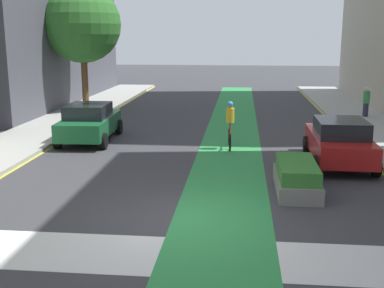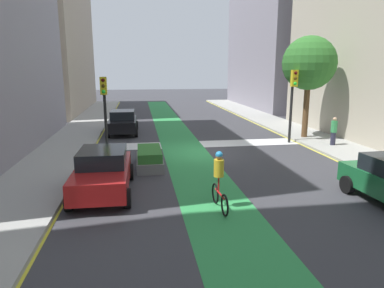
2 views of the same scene
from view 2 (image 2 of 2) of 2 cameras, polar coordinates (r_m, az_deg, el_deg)
name	(u,v)px [view 2 (image 2 of 2)]	position (r m, az deg, el deg)	size (l,w,h in m)	color
ground_plane	(205,152)	(18.53, 2.08, -1.33)	(120.00, 120.00, 0.00)	#38383D
bike_lane_paint	(186,153)	(18.37, -1.01, -1.43)	(2.40, 60.00, 0.01)	#2D8C47
crosswalk_band	(198,144)	(20.44, 1.03, -0.02)	(12.00, 1.80, 0.01)	silver
sidewalk_left	(334,146)	(21.21, 22.40, -0.31)	(3.00, 60.00, 0.15)	#9E9E99
curb_stripe_left	(309,148)	(20.50, 18.79, -0.65)	(0.16, 60.00, 0.01)	yellow
sidewalk_right	(58,156)	(18.65, -21.20, -1.84)	(3.00, 60.00, 0.15)	#9E9E99
curb_stripe_right	(89,156)	(18.39, -16.62, -1.93)	(0.16, 60.00, 0.01)	yellow
traffic_signal_near_right	(104,99)	(19.48, -14.29, 7.27)	(0.35, 0.52, 3.95)	black
traffic_signal_near_left	(293,92)	(21.26, 16.33, 8.19)	(0.35, 0.52, 4.31)	black
car_black_right_near	(123,122)	(24.28, -11.36, 3.61)	(2.05, 4.21, 1.57)	black
car_red_right_far	(103,171)	(12.67, -14.50, -4.39)	(2.07, 4.23, 1.57)	#A51919
cyclist_in_lane	(219,179)	(10.91, 4.53, -5.81)	(0.32, 1.73, 1.86)	black
pedestrian_sidewalk_left_a	(334,131)	(20.99, 22.38, 2.00)	(0.34, 0.34, 1.58)	#262638
street_tree_near	(309,64)	(22.70, 18.79, 12.46)	(3.26, 3.26, 6.20)	brown
median_planter	(150,158)	(15.71, -7.04, -2.38)	(1.15, 2.66, 0.85)	slate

